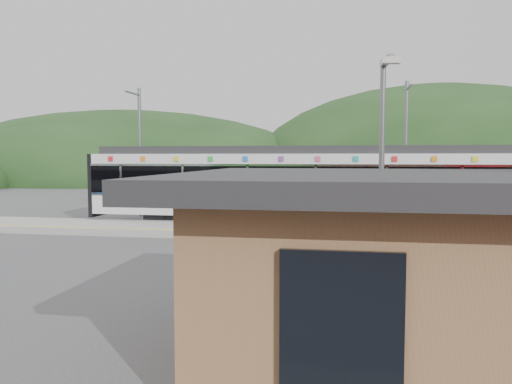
# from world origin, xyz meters

# --- Properties ---
(ground) EXTENTS (120.00, 120.00, 0.00)m
(ground) POSITION_xyz_m (0.00, 0.00, 0.00)
(ground) COLOR #4C4C4F
(ground) RESTS_ON ground
(hills) EXTENTS (146.00, 149.00, 26.00)m
(hills) POSITION_xyz_m (6.19, 5.29, 0.00)
(hills) COLOR #1E3D19
(hills) RESTS_ON ground
(platform) EXTENTS (26.00, 3.20, 0.30)m
(platform) POSITION_xyz_m (0.00, 3.30, 0.15)
(platform) COLOR #9E9E99
(platform) RESTS_ON ground
(yellow_line) EXTENTS (26.00, 0.10, 0.01)m
(yellow_line) POSITION_xyz_m (0.00, 2.00, 0.30)
(yellow_line) COLOR yellow
(yellow_line) RESTS_ON platform
(train) EXTENTS (20.44, 3.01, 3.74)m
(train) POSITION_xyz_m (2.31, 6.00, 2.06)
(train) COLOR black
(train) RESTS_ON ground
(catenary_mast_west) EXTENTS (0.18, 1.80, 7.00)m
(catenary_mast_west) POSITION_xyz_m (-7.00, 8.56, 3.65)
(catenary_mast_west) COLOR slate
(catenary_mast_west) RESTS_ON ground
(catenary_mast_east) EXTENTS (0.18, 1.80, 7.00)m
(catenary_mast_east) POSITION_xyz_m (7.00, 8.56, 3.65)
(catenary_mast_east) COLOR slate
(catenary_mast_east) RESTS_ON ground
(station_shelter) EXTENTS (9.20, 6.20, 3.00)m
(station_shelter) POSITION_xyz_m (6.00, -9.01, 1.55)
(station_shelter) COLOR #8E613E
(station_shelter) RESTS_ON ground
(lamp_post) EXTENTS (0.37, 0.97, 5.31)m
(lamp_post) POSITION_xyz_m (4.80, -6.24, 3.19)
(lamp_post) COLOR slate
(lamp_post) RESTS_ON ground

